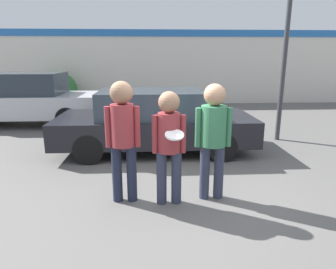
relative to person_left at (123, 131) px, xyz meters
name	(u,v)px	position (x,y,z in m)	size (l,w,h in m)	color
ground_plane	(177,197)	(0.81, 0.07, -1.10)	(56.00, 56.00, 0.00)	#5B5956
storefront_building	(159,67)	(0.81, 9.81, 0.59)	(24.00, 0.22, 3.32)	silver
person_left	(123,131)	(0.00, 0.00, 0.00)	(0.51, 0.34, 1.82)	#1E2338
person_middle_with_frisbee	(169,139)	(0.67, -0.12, -0.10)	(0.49, 0.53, 1.68)	#2D3347
person_right	(213,131)	(1.33, 0.02, -0.02)	(0.55, 0.38, 1.77)	#2D3347
parked_car_near	(154,121)	(0.48, 2.57, -0.39)	(4.45, 1.96, 1.41)	black
parked_car_far	(28,99)	(-3.55, 5.59, -0.28)	(4.58, 1.92, 1.65)	silver
shrub	(59,90)	(-3.52, 8.86, -0.33)	(1.53, 1.53, 1.53)	#2D6B33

